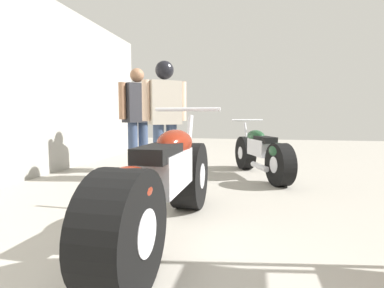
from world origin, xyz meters
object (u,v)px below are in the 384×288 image
motorcycle_maroon_cruiser (165,185)px  mechanic_in_blue (138,114)px  motorcycle_black_naked (261,153)px  mechanic_with_helmet (165,109)px

motorcycle_maroon_cruiser → mechanic_in_blue: size_ratio=1.27×
motorcycle_maroon_cruiser → motorcycle_black_naked: size_ratio=1.20×
mechanic_in_blue → mechanic_with_helmet: bearing=-39.4°
motorcycle_maroon_cruiser → mechanic_with_helmet: size_ratio=1.27×
motorcycle_black_naked → mechanic_with_helmet: mechanic_with_helmet is taller
motorcycle_maroon_cruiser → motorcycle_black_naked: motorcycle_maroon_cruiser is taller
mechanic_with_helmet → motorcycle_black_naked: bearing=19.7°
mechanic_in_blue → motorcycle_black_naked: bearing=-0.6°
motorcycle_maroon_cruiser → mechanic_in_blue: 2.80m
mechanic_in_blue → mechanic_with_helmet: mechanic_with_helmet is taller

